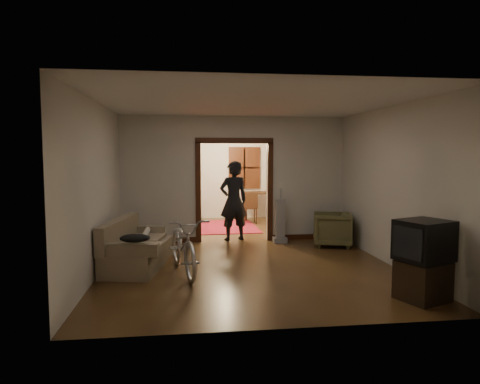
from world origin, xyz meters
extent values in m
cube|color=#392412|center=(0.00, 0.00, 0.00)|extent=(5.00, 8.50, 0.01)
cube|color=white|center=(0.00, 0.00, 2.80)|extent=(5.00, 8.50, 0.01)
cube|color=beige|center=(0.00, 4.25, 1.40)|extent=(5.00, 0.02, 2.80)
cube|color=beige|center=(-2.50, 0.00, 1.40)|extent=(0.02, 8.50, 2.80)
cube|color=beige|center=(2.50, 0.00, 1.40)|extent=(0.02, 8.50, 2.80)
cube|color=beige|center=(0.00, 0.75, 1.40)|extent=(5.00, 0.14, 2.80)
cube|color=#391A0D|center=(0.00, 0.75, 1.10)|extent=(1.74, 0.20, 2.32)
cube|color=black|center=(0.70, 4.21, 1.55)|extent=(0.98, 0.06, 1.28)
sphere|color=#FFE0A5|center=(0.00, 2.50, 2.35)|extent=(0.24, 0.24, 0.24)
cube|color=silver|center=(1.05, 0.68, 1.25)|extent=(0.08, 0.01, 0.12)
cube|color=#71644B|center=(-1.91, -1.31, 0.42)|extent=(1.12, 1.94, 0.84)
cylinder|color=beige|center=(-1.81, -1.01, 0.53)|extent=(0.10, 0.80, 0.10)
ellipsoid|color=black|center=(-1.86, -2.22, 0.68)|extent=(0.45, 0.34, 0.13)
imported|color=silver|center=(-1.12, -1.80, 0.47)|extent=(0.98, 1.88, 0.94)
imported|color=brown|center=(2.01, -0.08, 0.36)|extent=(0.97, 0.96, 0.72)
cube|color=black|center=(2.06, -3.54, 0.26)|extent=(0.73, 0.70, 0.53)
cube|color=black|center=(2.06, -3.54, 0.81)|extent=(0.79, 0.75, 0.54)
cube|color=gray|center=(0.98, 0.40, 0.49)|extent=(0.34, 0.29, 0.97)
imported|color=black|center=(-0.01, 0.81, 0.90)|extent=(0.75, 0.59, 1.81)
cube|color=maroon|center=(-0.08, 2.63, 0.01)|extent=(1.78, 2.30, 0.02)
cube|color=#27311D|center=(-1.36, 3.85, 0.90)|extent=(1.00, 0.74, 1.79)
sphere|color=#1E5972|center=(-1.36, 3.85, 1.94)|extent=(0.27, 0.27, 0.27)
cube|color=black|center=(1.17, 3.78, 0.41)|extent=(1.25, 0.94, 0.83)
cube|color=black|center=(0.71, 3.18, 0.45)|extent=(0.41, 0.41, 0.90)
camera|label=1|loc=(-1.06, -8.79, 1.94)|focal=32.00mm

